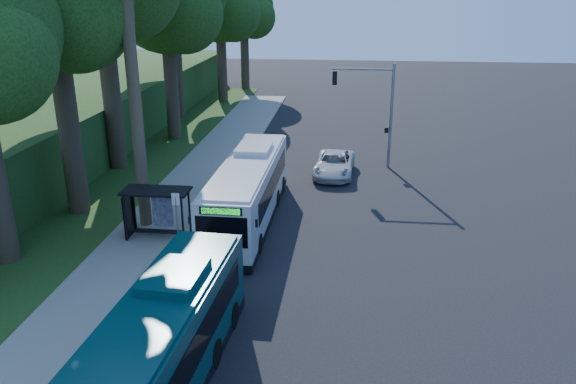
# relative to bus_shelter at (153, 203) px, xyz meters

# --- Properties ---
(ground) EXTENTS (140.00, 140.00, 0.00)m
(ground) POSITION_rel_bus_shelter_xyz_m (7.26, 2.86, -1.81)
(ground) COLOR black
(ground) RESTS_ON ground
(sidewalk) EXTENTS (4.50, 70.00, 0.12)m
(sidewalk) POSITION_rel_bus_shelter_xyz_m (-0.04, 2.86, -1.75)
(sidewalk) COLOR gray
(sidewalk) RESTS_ON ground
(red_curb) EXTENTS (0.25, 30.00, 0.13)m
(red_curb) POSITION_rel_bus_shelter_xyz_m (2.26, -1.14, -1.74)
(red_curb) COLOR maroon
(red_curb) RESTS_ON ground
(grass_verge) EXTENTS (8.00, 70.00, 0.06)m
(grass_verge) POSITION_rel_bus_shelter_xyz_m (-5.74, 7.86, -1.78)
(grass_verge) COLOR #234719
(grass_verge) RESTS_ON ground
(bus_shelter) EXTENTS (3.20, 1.51, 2.55)m
(bus_shelter) POSITION_rel_bus_shelter_xyz_m (0.00, 0.00, 0.00)
(bus_shelter) COLOR black
(bus_shelter) RESTS_ON ground
(stop_sign_pole) EXTENTS (0.35, 0.06, 3.17)m
(stop_sign_pole) POSITION_rel_bus_shelter_xyz_m (1.86, -2.14, 0.28)
(stop_sign_pole) COLOR gray
(stop_sign_pole) RESTS_ON ground
(traffic_signal_pole) EXTENTS (4.10, 0.30, 7.00)m
(traffic_signal_pole) POSITION_rel_bus_shelter_xyz_m (11.04, 12.86, 2.62)
(traffic_signal_pole) COLOR gray
(traffic_signal_pole) RESTS_ON ground
(tree_2) EXTENTS (8.82, 8.40, 15.12)m
(tree_2) POSITION_rel_bus_shelter_xyz_m (-4.64, 18.84, 8.67)
(tree_2) COLOR #382B1E
(tree_2) RESTS_ON ground
(tree_4) EXTENTS (8.40, 8.00, 14.14)m
(tree_4) POSITION_rel_bus_shelter_xyz_m (-4.14, 34.84, 7.92)
(tree_4) COLOR #382B1E
(tree_4) RESTS_ON ground
(tree_5) EXTENTS (7.35, 7.00, 12.86)m
(tree_5) POSITION_rel_bus_shelter_xyz_m (-3.16, 42.84, 7.16)
(tree_5) COLOR #382B1E
(tree_5) RESTS_ON ground
(white_bus) EXTENTS (2.70, 11.95, 3.55)m
(white_bus) POSITION_rel_bus_shelter_xyz_m (4.20, 2.71, -0.07)
(white_bus) COLOR silver
(white_bus) RESTS_ON ground
(teal_bus) EXTENTS (3.10, 11.56, 3.41)m
(teal_bus) POSITION_rel_bus_shelter_xyz_m (3.96, -11.31, -0.14)
(teal_bus) COLOR #0A373A
(teal_bus) RESTS_ON ground
(pickup) EXTENTS (2.74, 5.42, 1.47)m
(pickup) POSITION_rel_bus_shelter_xyz_m (8.44, 10.82, -1.07)
(pickup) COLOR silver
(pickup) RESTS_ON ground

